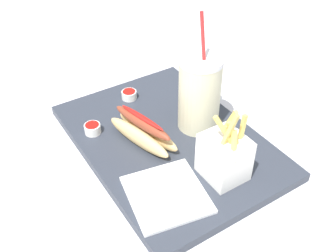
{
  "coord_description": "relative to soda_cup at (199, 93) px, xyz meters",
  "views": [
    {
      "loc": [
        0.54,
        -0.35,
        0.56
      ],
      "look_at": [
        0.0,
        0.0,
        0.05
      ],
      "focal_mm": 42.4,
      "sensor_mm": 36.0,
      "label": 1
    }
  ],
  "objects": [
    {
      "name": "ground_plane",
      "position": [
        0.0,
        -0.08,
        -0.11
      ],
      "size": [
        2.4,
        2.4,
        0.02
      ],
      "primitive_type": "cube",
      "color": "silver"
    },
    {
      "name": "food_tray",
      "position": [
        0.0,
        -0.08,
        -0.09
      ],
      "size": [
        0.48,
        0.34,
        0.02
      ],
      "primitive_type": "cube",
      "color": "#2D333D",
      "rests_on": "ground_plane"
    },
    {
      "name": "soda_cup",
      "position": [
        0.0,
        0.0,
        0.0
      ],
      "size": [
        0.09,
        0.09,
        0.26
      ],
      "color": "beige",
      "rests_on": "food_tray"
    },
    {
      "name": "fries_basket",
      "position": [
        0.15,
        -0.05,
        -0.04
      ],
      "size": [
        0.08,
        0.07,
        0.15
      ],
      "color": "white",
      "rests_on": "food_tray"
    },
    {
      "name": "hot_dog_1",
      "position": [
        -0.01,
        -0.13,
        -0.06
      ],
      "size": [
        0.18,
        0.09,
        0.07
      ],
      "color": "#DBB775",
      "rests_on": "food_tray"
    },
    {
      "name": "ketchup_cup_1",
      "position": [
        -0.17,
        -0.08,
        -0.07
      ],
      "size": [
        0.04,
        0.04,
        0.02
      ],
      "color": "white",
      "rests_on": "food_tray"
    },
    {
      "name": "ketchup_cup_2",
      "position": [
        -0.1,
        -0.2,
        -0.07
      ],
      "size": [
        0.03,
        0.03,
        0.02
      ],
      "color": "white",
      "rests_on": "food_tray"
    },
    {
      "name": "napkin_stack",
      "position": [
        0.14,
        -0.17,
        -0.08
      ],
      "size": [
        0.16,
        0.16,
        0.01
      ],
      "primitive_type": "cube",
      "rotation": [
        0.0,
        0.0,
        -0.19
      ],
      "color": "white",
      "rests_on": "food_tray"
    }
  ]
}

